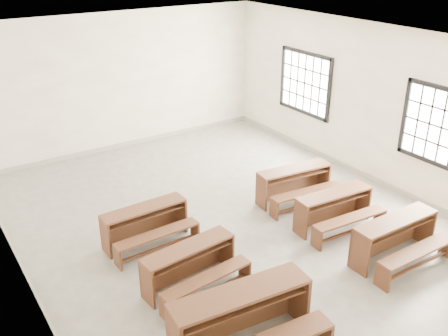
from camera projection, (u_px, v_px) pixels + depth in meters
room at (228, 104)px, 8.29m from camera, size 8.50×8.50×3.20m
desk_set_0 at (243, 316)px, 6.07m from camera, size 1.88×1.11×0.81m
desk_set_1 at (190, 264)px, 7.21m from camera, size 1.50×0.88×0.65m
desk_set_2 at (146, 222)px, 8.25m from camera, size 1.46×0.78×0.65m
desk_set_3 at (396, 236)px, 7.82m from camera, size 1.56×0.83×0.70m
desk_set_4 at (335, 207)px, 8.71m from camera, size 1.50×0.86×0.65m
desk_set_5 at (295, 182)px, 9.59m from camera, size 1.57×0.93×0.67m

